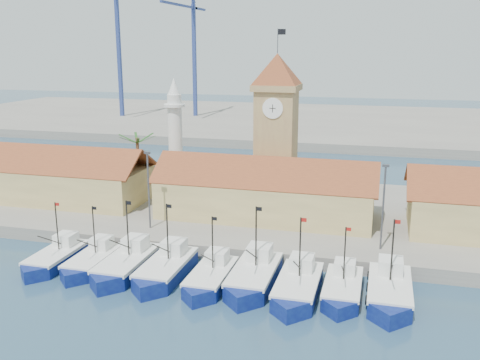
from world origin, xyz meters
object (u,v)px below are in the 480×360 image
(minaret, at_px, (175,135))
(boat_4, at_px, (210,279))
(boat_0, at_px, (55,259))
(clock_tower, at_px, (276,126))

(minaret, bearing_deg, boat_4, -62.38)
(boat_0, bearing_deg, minaret, 82.39)
(boat_4, distance_m, minaret, 30.69)
(boat_4, xyz_separation_m, clock_tower, (1.40, 23.99, 11.24))
(boat_4, distance_m, clock_tower, 26.53)
(boat_4, bearing_deg, minaret, 117.62)
(boat_0, height_order, clock_tower, clock_tower)
(boat_0, distance_m, clock_tower, 31.92)
(boat_0, xyz_separation_m, boat_4, (17.01, -0.46, 0.01))
(boat_0, distance_m, minaret, 27.29)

